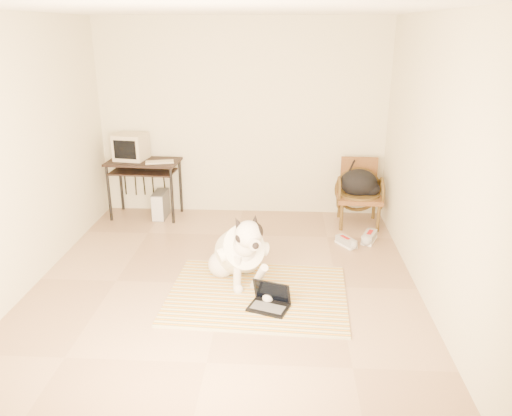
# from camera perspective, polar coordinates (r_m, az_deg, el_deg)

# --- Properties ---
(floor) EXTENTS (4.50, 4.50, 0.00)m
(floor) POSITION_cam_1_polar(r_m,az_deg,el_deg) (5.33, -3.54, -8.66)
(floor) COLOR #A38164
(floor) RESTS_ON ground
(ceiling) EXTENTS (4.50, 4.50, 0.00)m
(ceiling) POSITION_cam_1_polar(r_m,az_deg,el_deg) (4.68, -4.29, 21.74)
(ceiling) COLOR white
(ceiling) RESTS_ON wall_back
(wall_back) EXTENTS (4.50, 0.00, 4.50)m
(wall_back) POSITION_cam_1_polar(r_m,az_deg,el_deg) (7.02, -1.63, 10.12)
(wall_back) COLOR beige
(wall_back) RESTS_ON floor
(wall_front) EXTENTS (4.50, 0.00, 4.50)m
(wall_front) POSITION_cam_1_polar(r_m,az_deg,el_deg) (2.74, -9.58, -6.30)
(wall_front) COLOR beige
(wall_front) RESTS_ON floor
(wall_left) EXTENTS (0.00, 4.50, 4.50)m
(wall_left) POSITION_cam_1_polar(r_m,az_deg,el_deg) (5.45, -25.32, 5.32)
(wall_left) COLOR beige
(wall_left) RESTS_ON floor
(wall_right) EXTENTS (0.00, 4.50, 4.50)m
(wall_right) POSITION_cam_1_polar(r_m,az_deg,el_deg) (5.00, 19.61, 4.90)
(wall_right) COLOR beige
(wall_right) RESTS_ON floor
(rug) EXTENTS (1.84, 1.45, 0.02)m
(rug) POSITION_cam_1_polar(r_m,az_deg,el_deg) (5.11, 0.16, -9.83)
(rug) COLOR orange
(rug) RESTS_ON floor
(dog) EXTENTS (0.72, 1.03, 0.86)m
(dog) POSITION_cam_1_polar(r_m,az_deg,el_deg) (5.21, -1.91, -5.08)
(dog) COLOR silver
(dog) RESTS_ON rug
(laptop) EXTENTS (0.44, 0.37, 0.26)m
(laptop) POSITION_cam_1_polar(r_m,az_deg,el_deg) (4.85, 1.58, -10.58)
(laptop) COLOR black
(laptop) RESTS_ON rug
(computer_desk) EXTENTS (1.01, 0.60, 0.81)m
(computer_desk) POSITION_cam_1_polar(r_m,az_deg,el_deg) (7.10, -12.71, 4.37)
(computer_desk) COLOR black
(computer_desk) RESTS_ON floor
(crt_monitor) EXTENTS (0.45, 0.44, 0.36)m
(crt_monitor) POSITION_cam_1_polar(r_m,az_deg,el_deg) (7.16, -14.11, 6.81)
(crt_monitor) COLOR #B9AB91
(crt_monitor) RESTS_ON computer_desk
(desk_keyboard) EXTENTS (0.40, 0.23, 0.02)m
(desk_keyboard) POSITION_cam_1_polar(r_m,az_deg,el_deg) (6.92, -10.96, 5.18)
(desk_keyboard) COLOR #B9AB91
(desk_keyboard) RESTS_ON computer_desk
(pc_tower) EXTENTS (0.17, 0.40, 0.37)m
(pc_tower) POSITION_cam_1_polar(r_m,az_deg,el_deg) (7.18, -10.84, 0.38)
(pc_tower) COLOR #4E4E51
(pc_tower) RESTS_ON floor
(rattan_chair) EXTENTS (0.60, 0.58, 0.88)m
(rattan_chair) POSITION_cam_1_polar(r_m,az_deg,el_deg) (6.91, 11.70, 1.78)
(rattan_chair) COLOR brown
(rattan_chair) RESTS_ON floor
(backpack) EXTENTS (0.54, 0.41, 0.37)m
(backpack) POSITION_cam_1_polar(r_m,az_deg,el_deg) (6.83, 11.84, 2.72)
(backpack) COLOR black
(backpack) RESTS_ON rattan_chair
(sneaker_left) EXTENTS (0.26, 0.31, 0.10)m
(sneaker_left) POSITION_cam_1_polar(r_m,az_deg,el_deg) (6.29, 10.25, -3.84)
(sneaker_left) COLOR white
(sneaker_left) RESTS_ON floor
(sneaker_right) EXTENTS (0.25, 0.36, 0.12)m
(sneaker_right) POSITION_cam_1_polar(r_m,az_deg,el_deg) (6.47, 12.82, -3.29)
(sneaker_right) COLOR white
(sneaker_right) RESTS_ON floor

